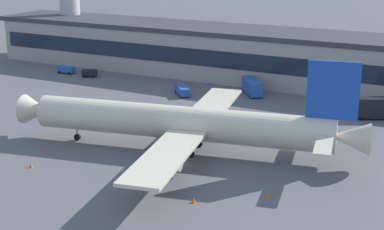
{
  "coord_description": "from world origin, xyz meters",
  "views": [
    {
      "loc": [
        39.83,
        -72.17,
        32.89
      ],
      "look_at": [
        -2.42,
        9.43,
        5.0
      ],
      "focal_mm": 53.92,
      "sensor_mm": 36.0,
      "label": 1
    }
  ],
  "objects_px": {
    "fuel_truck": "(252,86)",
    "catering_truck": "(373,107)",
    "belt_loader": "(182,90)",
    "traffic_cone_0": "(267,196)",
    "baggage_tug": "(89,73)",
    "follow_me_car": "(66,69)",
    "traffic_cone_1": "(31,165)",
    "traffic_cone_2": "(44,151)",
    "airliner": "(186,123)",
    "traffic_cone_3": "(194,200)"
  },
  "relations": [
    {
      "from": "belt_loader",
      "to": "catering_truck",
      "type": "bearing_deg",
      "value": 1.6
    },
    {
      "from": "fuel_truck",
      "to": "follow_me_car",
      "type": "bearing_deg",
      "value": -177.25
    },
    {
      "from": "baggage_tug",
      "to": "traffic_cone_2",
      "type": "bearing_deg",
      "value": -60.62
    },
    {
      "from": "belt_loader",
      "to": "traffic_cone_3",
      "type": "bearing_deg",
      "value": -60.15
    },
    {
      "from": "traffic_cone_2",
      "to": "airliner",
      "type": "bearing_deg",
      "value": 28.77
    },
    {
      "from": "baggage_tug",
      "to": "belt_loader",
      "type": "xyz_separation_m",
      "value": [
        29.12,
        -4.83,
        0.07
      ]
    },
    {
      "from": "follow_me_car",
      "to": "baggage_tug",
      "type": "relative_size",
      "value": 1.1
    },
    {
      "from": "airliner",
      "to": "traffic_cone_1",
      "type": "xyz_separation_m",
      "value": [
        -17.51,
        -17.01,
        -4.41
      ]
    },
    {
      "from": "traffic_cone_0",
      "to": "catering_truck",
      "type": "bearing_deg",
      "value": 82.64
    },
    {
      "from": "belt_loader",
      "to": "traffic_cone_1",
      "type": "height_order",
      "value": "belt_loader"
    },
    {
      "from": "traffic_cone_0",
      "to": "follow_me_car",
      "type": "bearing_deg",
      "value": 146.8
    },
    {
      "from": "traffic_cone_0",
      "to": "traffic_cone_3",
      "type": "relative_size",
      "value": 0.96
    },
    {
      "from": "fuel_truck",
      "to": "traffic_cone_3",
      "type": "relative_size",
      "value": 11.46
    },
    {
      "from": "follow_me_car",
      "to": "fuel_truck",
      "type": "xyz_separation_m",
      "value": [
        50.35,
        2.42,
        0.79
      ]
    },
    {
      "from": "follow_me_car",
      "to": "traffic_cone_0",
      "type": "distance_m",
      "value": 86.36
    },
    {
      "from": "catering_truck",
      "to": "traffic_cone_2",
      "type": "relative_size",
      "value": 13.75
    },
    {
      "from": "airliner",
      "to": "baggage_tug",
      "type": "xyz_separation_m",
      "value": [
        -46.58,
        35.94,
        -3.68
      ]
    },
    {
      "from": "fuel_truck",
      "to": "belt_loader",
      "type": "distance_m",
      "value": 15.62
    },
    {
      "from": "baggage_tug",
      "to": "traffic_cone_1",
      "type": "distance_m",
      "value": 60.41
    },
    {
      "from": "follow_me_car",
      "to": "belt_loader",
      "type": "height_order",
      "value": "belt_loader"
    },
    {
      "from": "follow_me_car",
      "to": "belt_loader",
      "type": "distance_m",
      "value": 37.21
    },
    {
      "from": "traffic_cone_1",
      "to": "traffic_cone_2",
      "type": "height_order",
      "value": "traffic_cone_1"
    },
    {
      "from": "fuel_truck",
      "to": "belt_loader",
      "type": "relative_size",
      "value": 1.38
    },
    {
      "from": "baggage_tug",
      "to": "traffic_cone_0",
      "type": "xyz_separation_m",
      "value": [
        64.55,
        -46.76,
        -0.73
      ]
    },
    {
      "from": "fuel_truck",
      "to": "catering_truck",
      "type": "relative_size",
      "value": 1.11
    },
    {
      "from": "catering_truck",
      "to": "traffic_cone_0",
      "type": "xyz_separation_m",
      "value": [
        -5.56,
        -43.08,
        -1.94
      ]
    },
    {
      "from": "fuel_truck",
      "to": "traffic_cone_2",
      "type": "bearing_deg",
      "value": -107.97
    },
    {
      "from": "traffic_cone_1",
      "to": "traffic_cone_3",
      "type": "relative_size",
      "value": 0.96
    },
    {
      "from": "baggage_tug",
      "to": "catering_truck",
      "type": "bearing_deg",
      "value": -3.0
    },
    {
      "from": "baggage_tug",
      "to": "traffic_cone_0",
      "type": "relative_size",
      "value": 5.82
    },
    {
      "from": "belt_loader",
      "to": "traffic_cone_0",
      "type": "distance_m",
      "value": 54.91
    },
    {
      "from": "airliner",
      "to": "catering_truck",
      "type": "xyz_separation_m",
      "value": [
        23.54,
        32.26,
        -2.47
      ]
    },
    {
      "from": "follow_me_car",
      "to": "catering_truck",
      "type": "bearing_deg",
      "value": -3.09
    },
    {
      "from": "baggage_tug",
      "to": "traffic_cone_1",
      "type": "bearing_deg",
      "value": -61.23
    },
    {
      "from": "catering_truck",
      "to": "belt_loader",
      "type": "bearing_deg",
      "value": -178.4
    },
    {
      "from": "belt_loader",
      "to": "traffic_cone_2",
      "type": "height_order",
      "value": "belt_loader"
    },
    {
      "from": "belt_loader",
      "to": "traffic_cone_1",
      "type": "bearing_deg",
      "value": -90.06
    },
    {
      "from": "follow_me_car",
      "to": "traffic_cone_2",
      "type": "bearing_deg",
      "value": -54.29
    },
    {
      "from": "fuel_truck",
      "to": "baggage_tug",
      "type": "height_order",
      "value": "fuel_truck"
    },
    {
      "from": "belt_loader",
      "to": "traffic_cone_0",
      "type": "bearing_deg",
      "value": -49.8
    },
    {
      "from": "traffic_cone_2",
      "to": "traffic_cone_1",
      "type": "bearing_deg",
      "value": -66.33
    },
    {
      "from": "follow_me_car",
      "to": "traffic_cone_1",
      "type": "xyz_separation_m",
      "value": [
        36.77,
        -53.48,
        -0.74
      ]
    },
    {
      "from": "airliner",
      "to": "traffic_cone_2",
      "type": "height_order",
      "value": "airliner"
    },
    {
      "from": "fuel_truck",
      "to": "traffic_cone_3",
      "type": "bearing_deg",
      "value": -76.0
    },
    {
      "from": "catering_truck",
      "to": "traffic_cone_1",
      "type": "bearing_deg",
      "value": -129.8
    },
    {
      "from": "follow_me_car",
      "to": "fuel_truck",
      "type": "relative_size",
      "value": 0.53
    },
    {
      "from": "traffic_cone_0",
      "to": "airliner",
      "type": "bearing_deg",
      "value": 148.94
    },
    {
      "from": "fuel_truck",
      "to": "catering_truck",
      "type": "distance_m",
      "value": 28.25
    },
    {
      "from": "traffic_cone_1",
      "to": "traffic_cone_2",
      "type": "relative_size",
      "value": 1.27
    },
    {
      "from": "catering_truck",
      "to": "traffic_cone_1",
      "type": "xyz_separation_m",
      "value": [
        -41.05,
        -49.27,
        -1.94
      ]
    }
  ]
}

